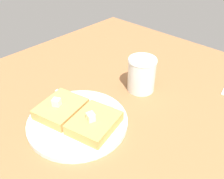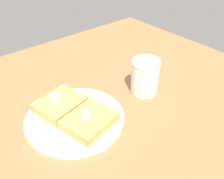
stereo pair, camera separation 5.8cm
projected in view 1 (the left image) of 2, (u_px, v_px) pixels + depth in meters
The scene contains 8 objects.
table_surface at pixel (124, 119), 58.03cm from camera, with size 93.42×93.42×2.57cm, color #9B663D.
plate at pixel (78, 121), 54.53cm from camera, with size 21.85×21.85×1.18cm.
toast_slice_left at pixel (94, 123), 51.71cm from camera, with size 8.41×10.08×2.31cm, color tan.
toast_slice_middle at pixel (61, 109), 55.42cm from camera, with size 8.41×10.08×2.31cm, color tan.
butter_pat_primary at pixel (91, 117), 50.25cm from camera, with size 1.65×1.49×1.65cm, color #F8F0C8.
butter_pat_secondary at pixel (56, 102), 54.13cm from camera, with size 1.65×1.49×1.65cm, color #F3EACB.
fork at pixel (87, 100), 59.62cm from camera, with size 15.70×6.12×0.36cm.
syrup_jar at pixel (141, 76), 63.36cm from camera, with size 7.24×7.24×8.93cm.
Camera 1 is at (-27.38, 33.72, 40.48)cm, focal length 40.00 mm.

